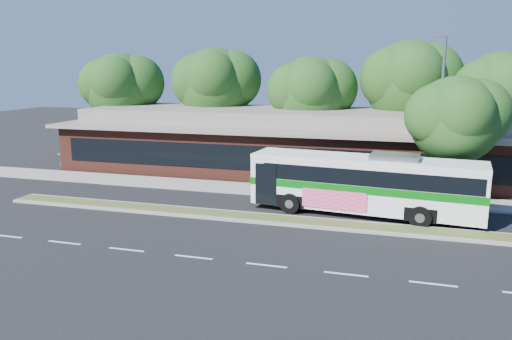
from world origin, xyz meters
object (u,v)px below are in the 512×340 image
(sedan, at_px, (91,161))
(transit_bus, at_px, (365,180))
(sidewalk_tree, at_px, (462,118))
(lamp_post, at_px, (439,115))

(sedan, bearing_deg, transit_bus, -105.65)
(sedan, relative_size, sidewalk_tree, 0.65)
(transit_bus, bearing_deg, sidewalk_tree, 42.32)
(sedan, height_order, sidewalk_tree, sidewalk_tree)
(lamp_post, relative_size, sedan, 1.99)
(lamp_post, height_order, sedan, lamp_post)
(lamp_post, xyz_separation_m, transit_bus, (-3.51, -3.10, -3.10))
(transit_bus, distance_m, sedan, 21.11)
(transit_bus, relative_size, sidewalk_tree, 1.68)
(lamp_post, bearing_deg, sedan, 172.92)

